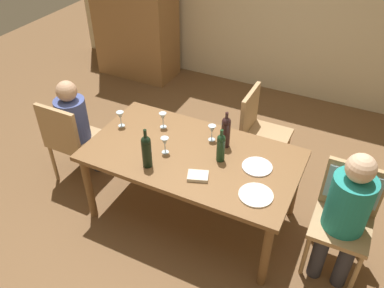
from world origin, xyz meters
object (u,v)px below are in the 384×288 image
(chair_right_end, at_px, (348,203))
(person_man_bearded, at_px, (347,210))
(wine_glass_near_right, at_px, (163,117))
(chair_far_right, at_px, (259,128))
(wine_glass_far, at_px, (212,130))
(person_woman_host, at_px, (75,123))
(wine_bottle_dark_red, at_px, (147,150))
(chair_left_end, at_px, (70,137))
(dinner_plate_guest_left, at_px, (257,167))
(wine_bottle_short_olive, at_px, (226,131))
(dinner_plate_host, at_px, (256,195))
(wine_glass_near_left, at_px, (120,116))
(wine_bottle_tall_green, at_px, (221,147))
(dining_table, at_px, (192,161))
(wine_glass_centre, at_px, (165,142))

(chair_right_end, xyz_separation_m, person_man_bearded, (0.00, -0.15, 0.07))
(wine_glass_near_right, bearing_deg, chair_far_right, 41.47)
(chair_right_end, bearing_deg, wine_glass_far, -5.93)
(chair_right_end, distance_m, person_woman_host, 2.54)
(wine_bottle_dark_red, distance_m, wine_glass_far, 0.63)
(chair_left_end, height_order, dinner_plate_guest_left, chair_left_end)
(wine_bottle_dark_red, bearing_deg, wine_bottle_short_olive, 48.42)
(person_man_bearded, relative_size, dinner_plate_host, 4.47)
(wine_bottle_short_olive, height_order, wine_glass_near_left, wine_bottle_short_olive)
(person_man_bearded, bearing_deg, person_woman_host, -1.16)
(chair_right_end, bearing_deg, wine_glass_near_right, -3.71)
(wine_glass_near_left, bearing_deg, wine_bottle_tall_green, -2.89)
(wine_bottle_short_olive, xyz_separation_m, dinner_plate_host, (0.44, -0.46, -0.15))
(wine_glass_near_left, bearing_deg, dinner_plate_guest_left, -0.39)
(dining_table, relative_size, person_woman_host, 1.63)
(chair_left_end, bearing_deg, person_woman_host, 90.00)
(dinner_plate_guest_left, bearing_deg, person_woman_host, -178.60)
(person_man_bearded, xyz_separation_m, wine_bottle_tall_green, (-1.03, 0.05, 0.20))
(wine_glass_far, bearing_deg, wine_glass_near_left, -168.42)
(person_woman_host, distance_m, wine_glass_near_right, 0.91)
(wine_bottle_dark_red, xyz_separation_m, wine_glass_far, (0.32, 0.54, -0.05))
(person_woman_host, height_order, wine_bottle_short_olive, person_woman_host)
(wine_glass_far, bearing_deg, dinner_plate_guest_left, -20.51)
(chair_left_end, relative_size, wine_bottle_short_olive, 2.74)
(person_man_bearded, height_order, wine_glass_far, person_man_bearded)
(wine_glass_far, distance_m, dinner_plate_host, 0.76)
(dining_table, bearing_deg, wine_glass_centre, -158.21)
(wine_glass_near_right, bearing_deg, person_woman_host, -166.52)
(dining_table, bearing_deg, wine_glass_far, 74.57)
(chair_far_right, height_order, wine_bottle_tall_green, wine_bottle_tall_green)
(chair_right_end, xyz_separation_m, chair_far_right, (-0.96, 0.74, -0.06))
(wine_bottle_short_olive, xyz_separation_m, wine_glass_near_left, (-0.96, -0.14, -0.05))
(wine_bottle_dark_red, xyz_separation_m, wine_bottle_short_olive, (0.46, 0.52, -0.00))
(chair_far_right, bearing_deg, dining_table, -19.83)
(chair_right_end, height_order, wine_glass_centre, chair_right_end)
(chair_far_right, distance_m, wine_glass_centre, 1.13)
(wine_bottle_tall_green, bearing_deg, chair_left_end, -175.64)
(wine_bottle_tall_green, bearing_deg, wine_glass_near_left, 177.11)
(wine_bottle_short_olive, bearing_deg, dining_table, -132.89)
(chair_left_end, xyz_separation_m, chair_right_end, (2.54, 0.21, 0.06))
(wine_bottle_dark_red, bearing_deg, dinner_plate_host, 3.55)
(wine_bottle_short_olive, distance_m, dinner_plate_guest_left, 0.40)
(chair_left_end, bearing_deg, wine_glass_near_left, 18.02)
(wine_bottle_tall_green, distance_m, wine_bottle_dark_red, 0.59)
(chair_left_end, distance_m, chair_far_right, 1.85)
(person_woman_host, relative_size, wine_glass_near_right, 7.34)
(chair_right_end, height_order, wine_bottle_dark_red, wine_bottle_dark_red)
(person_woman_host, xyz_separation_m, dinner_plate_host, (1.91, -0.26, 0.09))
(chair_right_end, distance_m, chair_far_right, 1.21)
(chair_left_end, xyz_separation_m, wine_bottle_dark_red, (1.02, -0.21, 0.34))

